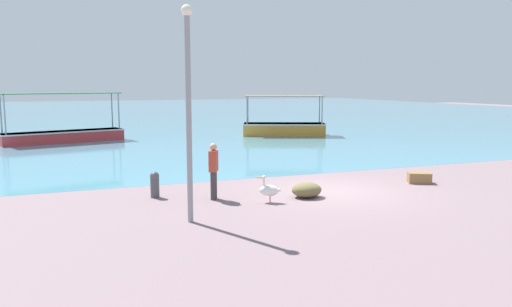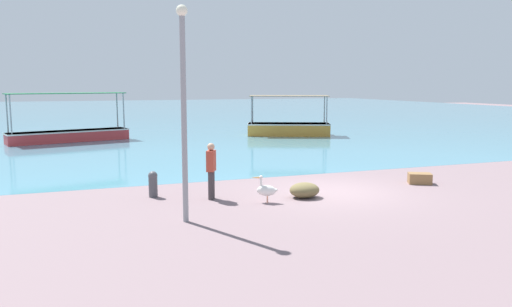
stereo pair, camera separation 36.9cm
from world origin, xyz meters
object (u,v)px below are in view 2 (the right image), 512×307
at_px(fisherman_standing, 211,169).
at_px(net_pile, 304,190).
at_px(pelican, 266,190).
at_px(cargo_crate, 420,178).
at_px(mooring_bollard, 153,183).
at_px(lamp_post, 184,102).
at_px(fishing_boat_near_left, 289,127).
at_px(fishing_boat_outer, 69,133).

relative_size(fisherman_standing, net_pile, 1.82).
bearing_deg(pelican, cargo_crate, 7.41).
distance_m(pelican, mooring_bollard, 3.51).
bearing_deg(net_pile, pelican, -170.97).
bearing_deg(lamp_post, fisherman_standing, 60.28).
bearing_deg(mooring_bollard, lamp_post, -83.17).
relative_size(pelican, net_pile, 0.86).
bearing_deg(fishing_boat_near_left, cargo_crate, -97.84).
relative_size(mooring_bollard, cargo_crate, 1.05).
bearing_deg(fishing_boat_near_left, net_pile, -112.10).
bearing_deg(pelican, lamp_post, -155.58).
xyz_separation_m(fishing_boat_near_left, cargo_crate, (-2.27, -16.52, -0.38)).
bearing_deg(cargo_crate, fishing_boat_near_left, 82.16).
relative_size(pelican, fisherman_standing, 0.47).
bearing_deg(fishing_boat_near_left, fishing_boat_outer, 175.02).
xyz_separation_m(fishing_boat_near_left, net_pile, (-6.94, -17.09, -0.34)).
bearing_deg(mooring_bollard, pelican, -31.87).
xyz_separation_m(pelican, fisherman_standing, (-1.38, 0.98, 0.53)).
xyz_separation_m(fishing_boat_near_left, pelican, (-8.27, -17.30, -0.19)).
height_order(lamp_post, net_pile, lamp_post).
relative_size(lamp_post, mooring_bollard, 6.62).
bearing_deg(fisherman_standing, mooring_bollard, 151.48).
xyz_separation_m(lamp_post, net_pile, (3.94, 1.40, -2.76)).
distance_m(lamp_post, cargo_crate, 9.27).
distance_m(mooring_bollard, net_pile, 4.62).
xyz_separation_m(fishing_boat_outer, pelican, (5.52, -18.50, -0.16)).
distance_m(lamp_post, fisherman_standing, 3.26).
relative_size(fishing_boat_near_left, lamp_post, 1.08).
relative_size(fishing_boat_outer, fishing_boat_near_left, 1.24).
height_order(pelican, fisherman_standing, fisherman_standing).
bearing_deg(fishing_boat_outer, lamp_post, -81.62).
height_order(fishing_boat_outer, mooring_bollard, fishing_boat_outer).
distance_m(mooring_bollard, fisherman_standing, 1.89).
xyz_separation_m(fishing_boat_outer, lamp_post, (2.90, -19.69, 2.46)).
distance_m(lamp_post, net_pile, 5.02).
bearing_deg(fisherman_standing, net_pile, -15.91).
distance_m(fishing_boat_outer, lamp_post, 20.05).
distance_m(lamp_post, mooring_bollard, 4.00).
xyz_separation_m(fishing_boat_outer, fishing_boat_near_left, (13.78, -1.20, 0.03)).
height_order(fisherman_standing, net_pile, fisherman_standing).
bearing_deg(mooring_bollard, fishing_boat_outer, 98.66).
bearing_deg(fishing_boat_near_left, mooring_bollard, -126.06).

